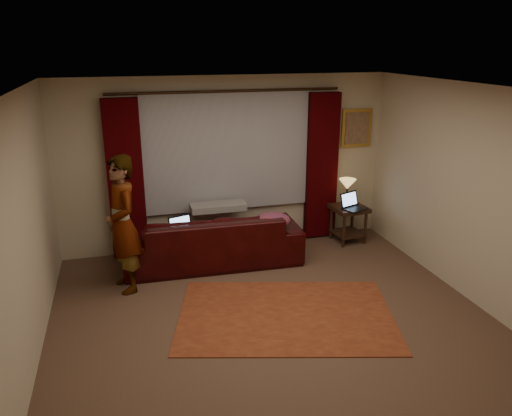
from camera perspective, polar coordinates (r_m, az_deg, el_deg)
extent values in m
cube|color=brown|center=(5.82, 2.24, -13.19)|extent=(5.00, 5.00, 0.01)
cube|color=silver|center=(4.98, 2.62, 13.26)|extent=(5.00, 5.00, 0.02)
cube|color=#C3B698|center=(7.58, -3.35, 5.10)|extent=(5.00, 0.02, 2.60)
cube|color=#C3B698|center=(3.21, 16.62, -15.48)|extent=(5.00, 0.02, 2.60)
cube|color=#C3B698|center=(5.12, -25.34, -3.38)|extent=(0.02, 5.00, 2.60)
cube|color=#C3B698|center=(6.44, 24.12, 1.06)|extent=(0.02, 5.00, 2.60)
cube|color=#97969D|center=(7.48, -3.28, 6.49)|extent=(2.50, 0.05, 1.80)
cube|color=black|center=(7.35, -14.67, 3.12)|extent=(0.50, 0.14, 2.30)
cube|color=black|center=(7.95, 7.51, 4.71)|extent=(0.50, 0.14, 2.30)
cylinder|color=black|center=(7.30, -3.32, 13.19)|extent=(0.04, 0.04, 3.40)
cube|color=#BE8D34|center=(8.15, 11.40, 8.95)|extent=(0.50, 0.04, 0.60)
imported|color=black|center=(7.15, -5.07, -2.42)|extent=(2.54, 1.16, 1.01)
cube|color=gray|center=(7.28, -4.40, 2.17)|extent=(0.81, 0.33, 0.10)
ellipsoid|color=#76344D|center=(7.09, 1.81, -1.54)|extent=(0.59, 0.48, 0.23)
cube|color=brown|center=(5.99, 3.41, -12.10)|extent=(2.84, 2.25, 0.01)
cube|color=black|center=(8.08, 10.49, -1.78)|extent=(0.56, 0.56, 0.58)
imported|color=gray|center=(6.44, -15.01, -1.84)|extent=(0.64, 0.64, 1.76)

